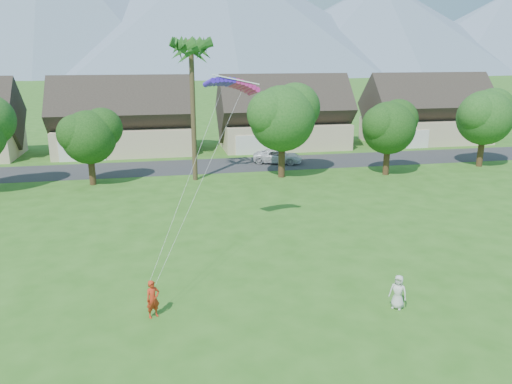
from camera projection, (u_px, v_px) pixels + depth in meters
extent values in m
plane|color=#2D6019|center=(307.00, 356.00, 19.15)|extent=(500.00, 500.00, 0.00)
cube|color=#2D2D30|center=(211.00, 166.00, 51.27)|extent=(90.00, 7.00, 0.01)
imported|color=red|center=(153.00, 299.00, 21.77)|extent=(0.75, 0.65, 1.72)
imported|color=silver|center=(398.00, 292.00, 22.54)|extent=(0.93, 0.90, 1.61)
imported|color=silver|center=(278.00, 156.00, 52.41)|extent=(5.64, 4.11, 1.43)
cone|color=slate|center=(48.00, 2.00, 244.99)|extent=(190.00, 190.00, 70.00)
cone|color=slate|center=(220.00, 14.00, 261.99)|extent=(240.00, 240.00, 62.00)
cone|color=slate|center=(379.00, 27.00, 280.47)|extent=(200.00, 200.00, 50.00)
cone|color=slate|center=(504.00, 33.00, 296.13)|extent=(180.00, 180.00, 45.00)
cube|color=beige|center=(124.00, 140.00, 57.68)|extent=(15.00, 8.00, 3.00)
cube|color=#382D28|center=(122.00, 111.00, 56.79)|extent=(15.75, 8.15, 8.15)
cube|color=silver|center=(82.00, 151.00, 53.16)|extent=(4.80, 0.12, 2.20)
cube|color=beige|center=(284.00, 135.00, 61.24)|extent=(15.00, 8.00, 3.00)
cube|color=#382D28|center=(284.00, 108.00, 60.35)|extent=(15.75, 8.15, 8.15)
cube|color=silver|center=(257.00, 145.00, 56.72)|extent=(4.80, 0.12, 2.20)
cube|color=beige|center=(425.00, 130.00, 64.80)|extent=(15.00, 8.00, 3.00)
cube|color=#382D28|center=(428.00, 105.00, 63.91)|extent=(15.75, 8.15, 8.15)
cube|color=silver|center=(410.00, 139.00, 60.28)|extent=(4.80, 0.12, 2.20)
cylinder|color=#47301C|center=(92.00, 173.00, 43.72)|extent=(0.56, 0.56, 2.18)
sphere|color=#214916|center=(89.00, 137.00, 42.87)|extent=(4.62, 4.62, 4.62)
cylinder|color=#47301C|center=(282.00, 162.00, 46.34)|extent=(0.62, 0.62, 2.82)
sphere|color=#214916|center=(282.00, 119.00, 45.25)|extent=(5.98, 5.98, 5.98)
cylinder|color=#47301C|center=(386.00, 163.00, 47.34)|extent=(0.58, 0.58, 2.30)
sphere|color=#214916|center=(389.00, 128.00, 46.45)|extent=(4.90, 4.90, 4.90)
cylinder|color=#47301C|center=(480.00, 154.00, 50.78)|extent=(0.60, 0.60, 2.56)
sphere|color=#214916|center=(485.00, 118.00, 49.79)|extent=(5.44, 5.44, 5.44)
cylinder|color=#4C3D26|center=(193.00, 114.00, 44.08)|extent=(0.44, 0.44, 12.00)
sphere|color=#286021|center=(191.00, 40.00, 42.38)|extent=(3.00, 3.00, 3.00)
cube|color=#3D1BCB|center=(218.00, 83.00, 28.42)|extent=(1.80, 1.44, 0.50)
cube|color=#C6257A|center=(246.00, 82.00, 28.71)|extent=(1.80, 1.44, 0.50)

